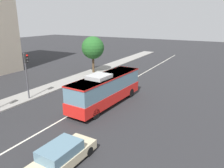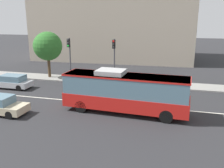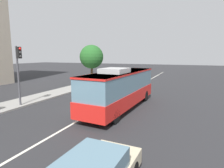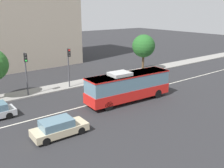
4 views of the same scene
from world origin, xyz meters
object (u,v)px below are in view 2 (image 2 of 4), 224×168
at_px(traffic_light_mid_block, 114,54).
at_px(street_tree_kerbside_left, 48,46).
at_px(traffic_light_near_corner, 69,52).
at_px(transit_bus, 125,91).
at_px(sedan_silver, 12,82).

height_order(traffic_light_mid_block, street_tree_kerbside_left, street_tree_kerbside_left).
relative_size(traffic_light_near_corner, street_tree_kerbside_left, 0.89).
distance_m(transit_bus, street_tree_kerbside_left, 15.07).
relative_size(traffic_light_mid_block, street_tree_kerbside_left, 0.89).
xyz_separation_m(traffic_light_near_corner, traffic_light_mid_block, (5.42, -0.03, 0.00)).
bearing_deg(traffic_light_near_corner, traffic_light_mid_block, 89.23).
relative_size(transit_bus, traffic_light_mid_block, 1.95).
bearing_deg(transit_bus, traffic_light_mid_block, 113.14).
bearing_deg(street_tree_kerbside_left, traffic_light_mid_block, -7.08).
xyz_separation_m(traffic_light_near_corner, street_tree_kerbside_left, (-3.36, 1.06, 0.48)).
distance_m(sedan_silver, traffic_light_mid_block, 11.65).
xyz_separation_m(sedan_silver, traffic_light_mid_block, (10.48, 4.20, 2.84)).
xyz_separation_m(transit_bus, traffic_light_mid_block, (-2.94, 8.11, 1.75)).
xyz_separation_m(transit_bus, traffic_light_near_corner, (-8.35, 8.14, 1.75)).
relative_size(traffic_light_near_corner, traffic_light_mid_block, 1.00).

